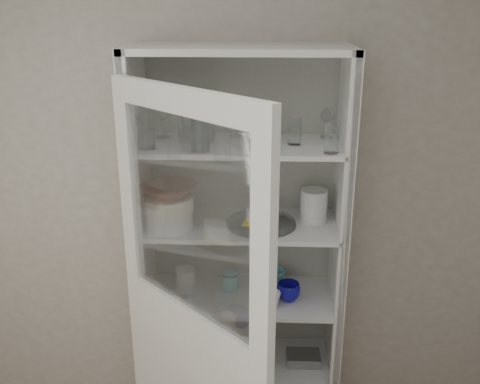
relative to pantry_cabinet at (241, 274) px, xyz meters
The scene contains 35 objects.
wall_back 0.44m from the pantry_cabinet, 140.87° to the left, with size 3.60×0.02×2.60m, color #A4978A.
pantry_cabinet is the anchor object (origin of this frame).
cupboard_door 0.63m from the pantry_cabinet, 106.38° to the right, with size 0.68×0.65×2.00m.
tumbler_0 0.92m from the pantry_cabinet, 155.18° to the right, with size 0.08×0.08×0.16m, color silver.
tumbler_1 0.85m from the pantry_cabinet, 126.11° to the right, with size 0.08×0.08×0.16m, color silver.
tumbler_2 0.85m from the pantry_cabinet, 133.85° to the right, with size 0.08×0.08×0.15m, color silver.
tumbler_3 0.84m from the pantry_cabinet, 126.09° to the right, with size 0.08×0.08×0.16m, color silver.
tumbler_4 0.83m from the pantry_cabinet, 66.74° to the right, with size 0.07×0.07×0.14m, color silver.
tumbler_5 0.83m from the pantry_cabinet, 63.09° to the right, with size 0.08×0.08×0.15m, color silver.
tumbler_6 0.91m from the pantry_cabinet, 29.28° to the right, with size 0.06×0.06×0.13m, color silver.
tumbler_7 0.83m from the pantry_cabinet, 167.39° to the right, with size 0.07×0.07×0.14m, color silver.
tumbler_8 0.83m from the pantry_cabinet, 168.21° to the right, with size 0.08×0.08×0.16m, color silver.
tumbler_9 0.81m from the pantry_cabinet, 162.87° to the right, with size 0.07×0.07×0.15m, color silver.
tumbler_10 0.80m from the pantry_cabinet, 33.79° to the right, with size 0.07×0.07×0.15m, color silver.
tumbler_11 0.83m from the pantry_cabinet, 18.95° to the right, with size 0.06×0.06×0.13m, color silver.
goblet_0 0.89m from the pantry_cabinet, behind, with size 0.08×0.08×0.18m, color silver, non-canonical shape.
goblet_1 0.80m from the pantry_cabinet, 114.74° to the left, with size 0.07×0.07×0.16m, color silver, non-canonical shape.
goblet_2 0.81m from the pantry_cabinet, ahead, with size 0.07×0.07×0.15m, color silver, non-canonical shape.
goblet_3 0.90m from the pantry_cabinet, ahead, with size 0.07×0.07×0.16m, color silver, non-canonical shape.
plate_stack_front 0.51m from the pantry_cabinet, 156.59° to the right, with size 0.23×0.23×0.08m, color white.
plate_stack_back 0.55m from the pantry_cabinet, behind, with size 0.23×0.23×0.10m, color white.
cream_bowl 0.57m from the pantry_cabinet, 156.59° to the right, with size 0.23×0.23×0.07m, color silver.
terracotta_bowl 0.62m from the pantry_cabinet, 156.59° to the right, with size 0.25×0.25×0.06m, color #5F2C1B.
glass_platter 0.36m from the pantry_cabinet, 42.89° to the right, with size 0.34×0.34×0.02m, color silver.
yellow_trivet 0.37m from the pantry_cabinet, 42.89° to the right, with size 0.15×0.15×0.01m, color yellow.
white_ramekin 0.41m from the pantry_cabinet, 42.89° to the right, with size 0.14×0.14×0.06m, color white.
grey_bowl_stack 0.54m from the pantry_cabinet, ahead, with size 0.13×0.13×0.16m, color silver.
mug_blue 0.27m from the pantry_cabinet, 24.97° to the right, with size 0.12×0.12×0.09m, color navy.
mug_teal 0.18m from the pantry_cabinet, ahead, with size 0.11×0.11×0.10m, color teal.
mug_white 0.25m from the pantry_cabinet, 50.69° to the right, with size 0.09×0.09×0.09m, color white.
teal_jar 0.06m from the pantry_cabinet, 152.12° to the right, with size 0.09×0.09×0.10m.
measuring_cups 0.36m from the pantry_cabinet, 155.26° to the right, with size 0.10×0.10×0.04m, color silver.
white_canister 0.29m from the pantry_cabinet, behind, with size 0.10×0.10×0.12m, color white.
cream_dish 0.54m from the pantry_cabinet, 165.14° to the right, with size 0.23×0.23×0.07m, color silver.
tin_box 0.57m from the pantry_cabinet, 14.14° to the right, with size 0.18×0.12×0.05m, color gray.
Camera 1 is at (0.31, -1.14, 2.29)m, focal length 40.00 mm.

